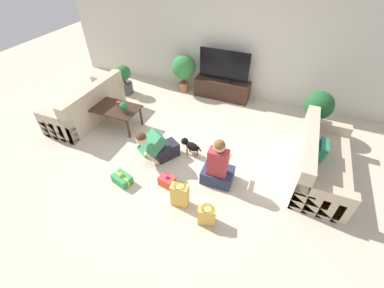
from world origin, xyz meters
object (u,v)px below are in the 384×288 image
sofa_left (87,106)px  tv_console (222,89)px  tv (224,67)px  potted_plant_corner_right (318,109)px  gift_bag_b (180,195)px  gift_bag_a (207,215)px  person_sitting (218,167)px  dog (190,145)px  potted_plant_back_left (183,68)px  potted_plant_corner_left (124,79)px  coffee_table (114,109)px  gift_box_b (167,181)px  gift_box_a (122,179)px  tabletop_plant (124,107)px  mug (119,104)px  person_kneeling (157,147)px  sofa_right (319,163)px

sofa_left → tv_console: 3.24m
sofa_left → tv: (2.53, 2.02, 0.51)m
potted_plant_corner_right → gift_bag_b: (-1.81, -2.77, -0.37)m
gift_bag_a → person_sitting: bearing=97.5°
potted_plant_corner_right → dog: (-2.11, -1.62, -0.37)m
sofa_left → potted_plant_back_left: potted_plant_back_left is taller
tv → person_sitting: 2.91m
potted_plant_corner_left → sofa_left: bearing=-96.5°
sofa_left → coffee_table: bearing=86.8°
tv → gift_bag_b: (0.39, -3.44, -0.59)m
gift_box_b → potted_plant_back_left: bearing=108.8°
gift_box_a → tabletop_plant: size_ratio=1.69×
sofa_left → tv_console: size_ratio=1.36×
potted_plant_corner_left → gift_box_b: (2.41, -2.43, -0.30)m
tv → dog: tv is taller
tabletop_plant → potted_plant_corner_left: bearing=124.4°
gift_bag_a → tabletop_plant: size_ratio=1.52×
tabletop_plant → sofa_left: bearing=174.9°
gift_box_b → potted_plant_corner_left: bearing=134.8°
gift_box_b → gift_bag_a: size_ratio=0.85×
sofa_left → tabletop_plant: bearing=84.9°
potted_plant_back_left → tabletop_plant: size_ratio=4.28×
gift_box_a → tv: bearing=78.3°
mug → potted_plant_back_left: bearing=71.1°
sofa_left → gift_bag_b: sofa_left is taller
tv_console → person_kneeling: (-0.41, -2.69, 0.10)m
potted_plant_corner_left → tabletop_plant: potted_plant_corner_left is taller
potted_plant_corner_right → tabletop_plant: size_ratio=4.20×
sofa_left → gift_box_b: 2.81m
tv_console → potted_plant_corner_left: potted_plant_corner_left is taller
tabletop_plant → coffee_table: bearing=169.9°
person_kneeling → gift_box_b: person_kneeling is taller
tv → potted_plant_corner_left: 2.53m
sofa_right → tv: tv is taller
person_kneeling → tabletop_plant: (-1.03, 0.57, 0.27)m
sofa_left → tv_console: (2.53, 2.02, -0.06)m
gift_bag_b → tabletop_plant: bearing=144.1°
coffee_table → gift_box_a: (1.03, -1.35, -0.34)m
tv → gift_bag_a: 3.75m
tv_console → dog: (0.08, -2.29, -0.03)m
sofa_left → person_sitting: 3.39m
gift_bag_b → potted_plant_back_left: bearing=112.7°
tv_console → gift_bag_b: bearing=-83.6°
potted_plant_back_left → sofa_left: bearing=-127.2°
gift_box_b → gift_bag_b: gift_bag_b is taller
potted_plant_back_left → gift_box_a: size_ratio=2.53×
tv → tabletop_plant: tv is taller
sofa_left → sofa_right: (4.87, 0.07, -0.01)m
potted_plant_corner_right → sofa_right: bearing=-83.5°
tv_console → person_kneeling: 2.72m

